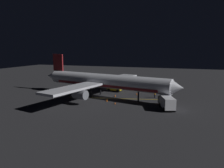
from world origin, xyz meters
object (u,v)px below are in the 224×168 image
at_px(airliner, 102,81).
at_px(catering_truck, 113,87).
at_px(baggage_truck, 167,102).
at_px(traffic_cone_under_wing, 115,103).
at_px(traffic_cone_far, 137,94).
at_px(traffic_cone_near_right, 115,96).
at_px(ground_crew_worker, 155,94).
at_px(traffic_cone_near_left, 107,100).

bearing_deg(airliner, catering_truck, 178.81).
bearing_deg(baggage_truck, traffic_cone_under_wing, -89.72).
bearing_deg(traffic_cone_far, traffic_cone_near_right, -49.14).
bearing_deg(traffic_cone_near_right, ground_crew_worker, 101.31).
xyz_separation_m(baggage_truck, catering_truck, (-13.57, -16.23, -0.05)).
height_order(catering_truck, ground_crew_worker, catering_truck).
bearing_deg(ground_crew_worker, traffic_cone_far, -112.62).
distance_m(ground_crew_worker, traffic_cone_under_wing, 11.86).
height_order(ground_crew_worker, traffic_cone_under_wing, ground_crew_worker).
bearing_deg(airliner, traffic_cone_under_wing, 42.13).
xyz_separation_m(airliner, traffic_cone_far, (-5.43, 7.71, -3.76)).
relative_size(baggage_truck, traffic_cone_near_left, 12.53).
height_order(airliner, ground_crew_worker, airliner).
relative_size(catering_truck, traffic_cone_near_left, 10.90).
distance_m(airliner, traffic_cone_near_right, 4.99).
relative_size(baggage_truck, traffic_cone_far, 12.53).
bearing_deg(baggage_truck, airliner, -109.62).
height_order(catering_truck, traffic_cone_far, catering_truck).
height_order(traffic_cone_near_left, traffic_cone_far, same).
distance_m(catering_truck, traffic_cone_under_wing, 14.61).
distance_m(traffic_cone_near_left, traffic_cone_near_right, 5.48).
bearing_deg(baggage_truck, ground_crew_worker, -158.57).
height_order(traffic_cone_near_right, traffic_cone_far, same).
bearing_deg(traffic_cone_near_left, traffic_cone_far, 152.58).
xyz_separation_m(traffic_cone_near_left, traffic_cone_far, (-9.55, 4.95, 0.00)).
distance_m(baggage_truck, catering_truck, 21.15).
relative_size(airliner, catering_truck, 6.64).
xyz_separation_m(ground_crew_worker, traffic_cone_near_right, (1.96, -9.80, -0.64)).
bearing_deg(traffic_cone_under_wing, catering_truck, -159.21).
bearing_deg(catering_truck, ground_crew_worker, 70.70).
relative_size(baggage_truck, catering_truck, 1.15).
bearing_deg(traffic_cone_far, ground_crew_worker, 67.38).
bearing_deg(traffic_cone_near_right, baggage_truck, 61.77).
xyz_separation_m(airliner, catering_truck, (-7.73, 0.16, -2.72)).
bearing_deg(catering_truck, traffic_cone_near_left, 12.34).
distance_m(ground_crew_worker, traffic_cone_far, 5.55).
bearing_deg(ground_crew_worker, airliner, -75.51).
relative_size(airliner, traffic_cone_under_wing, 72.33).
xyz_separation_m(ground_crew_worker, traffic_cone_under_wing, (9.20, -7.46, -0.64)).
bearing_deg(traffic_cone_under_wing, baggage_truck, 90.28).
distance_m(traffic_cone_under_wing, traffic_cone_far, 11.57).
distance_m(baggage_truck, traffic_cone_near_left, 13.78).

